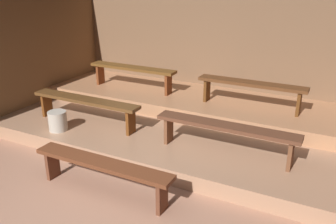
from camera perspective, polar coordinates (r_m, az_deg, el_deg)
The scene contains 11 objects.
ground at distance 5.66m, azimuth -2.40°, elevation -6.09°, with size 6.19×5.12×0.08m, color #A9765D.
wall_back at distance 7.16m, azimuth 6.17°, elevation 9.93°, with size 6.19×0.06×2.35m, color brown.
wall_left at distance 6.95m, azimuth -22.78°, elevation 8.09°, with size 0.06×5.12×2.35m, color brown.
platform_lower at distance 6.13m, azimuth 0.62°, elevation -2.30°, with size 5.39×2.99×0.23m, color #A87C5D.
platform_middle at distance 6.67m, azimuth 3.44°, elevation 1.72°, with size 5.39×1.52×0.23m, color #B27B53.
bench_floor_center at distance 4.47m, azimuth -10.35°, elevation -8.55°, with size 1.87×0.26×0.44m.
bench_lower_left at distance 5.97m, azimuth -12.90°, elevation 1.39°, with size 1.95×0.26×0.44m.
bench_lower_right at distance 4.89m, azimuth 9.10°, elevation -2.81°, with size 1.95×0.26×0.44m.
bench_middle_left at distance 6.94m, azimuth -5.63°, elevation 6.48°, with size 1.77×0.26×0.44m.
bench_middle_right at distance 6.06m, azimuth 12.99°, elevation 3.89°, with size 1.77×0.26×0.44m.
pail_lower at distance 5.92m, azimuth -17.00°, elevation -1.35°, with size 0.29×0.29×0.31m, color #B2A899.
Camera 1 is at (2.50, -2.22, 2.54)m, focal length 38.66 mm.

